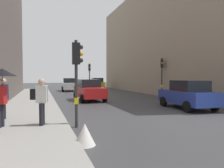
% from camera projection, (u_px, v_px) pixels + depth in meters
% --- Properties ---
extents(ground_plane, '(120.00, 120.00, 0.00)m').
position_uv_depth(ground_plane, '(188.00, 121.00, 9.63)').
color(ground_plane, '#38383A').
extents(sidewalk_kerb, '(3.31, 40.00, 0.16)m').
position_uv_depth(sidewalk_kerb, '(30.00, 108.00, 13.12)').
color(sidewalk_kerb, gray).
rests_on(sidewalk_kerb, ground).
extents(building_facade_right, '(12.00, 29.33, 12.86)m').
position_uv_depth(building_facade_right, '(184.00, 42.00, 27.31)').
color(building_facade_right, gray).
rests_on(building_facade_right, ground).
extents(traffic_light_mid_street, '(0.35, 0.45, 3.82)m').
position_uv_depth(traffic_light_mid_street, '(162.00, 70.00, 20.80)').
color(traffic_light_mid_street, '#2D2D2D').
rests_on(traffic_light_mid_street, ground).
extents(traffic_light_far_median, '(0.24, 0.43, 3.68)m').
position_uv_depth(traffic_light_far_median, '(90.00, 72.00, 27.55)').
color(traffic_light_far_median, '#2D2D2D').
rests_on(traffic_light_far_median, ground).
extents(traffic_light_near_left, '(0.44, 0.26, 3.42)m').
position_uv_depth(traffic_light_near_left, '(77.00, 67.00, 8.33)').
color(traffic_light_near_left, '#2D2D2D').
rests_on(traffic_light_near_left, ground).
extents(car_red_sedan, '(2.15, 4.27, 1.76)m').
position_uv_depth(car_red_sedan, '(89.00, 90.00, 17.72)').
color(car_red_sedan, red).
rests_on(car_red_sedan, ground).
extents(car_white_compact, '(2.23, 4.31, 1.76)m').
position_uv_depth(car_white_compact, '(69.00, 85.00, 29.20)').
color(car_white_compact, silver).
rests_on(car_white_compact, ground).
extents(car_blue_van, '(2.22, 4.30, 1.76)m').
position_uv_depth(car_blue_van, '(188.00, 95.00, 13.28)').
color(car_blue_van, navy).
rests_on(car_blue_van, ground).
extents(car_yellow_taxi, '(2.28, 4.33, 1.76)m').
position_uv_depth(car_yellow_taxi, '(97.00, 83.00, 34.20)').
color(car_yellow_taxi, yellow).
rests_on(car_yellow_taxi, ground).
extents(pedestrian_with_umbrella, '(1.00, 1.00, 2.14)m').
position_uv_depth(pedestrian_with_umbrella, '(2.00, 81.00, 7.70)').
color(pedestrian_with_umbrella, black).
rests_on(pedestrian_with_umbrella, sidewalk_kerb).
extents(pedestrian_with_grey_backpack, '(0.63, 0.37, 1.77)m').
position_uv_depth(pedestrian_with_grey_backpack, '(2.00, 96.00, 9.28)').
color(pedestrian_with_grey_backpack, black).
rests_on(pedestrian_with_grey_backpack, sidewalk_kerb).
extents(pedestrian_with_black_backpack, '(0.65, 0.41, 1.77)m').
position_uv_depth(pedestrian_with_black_backpack, '(41.00, 99.00, 8.07)').
color(pedestrian_with_black_backpack, black).
rests_on(pedestrian_with_black_backpack, sidewalk_kerb).
extents(warning_sign_triangle, '(0.64, 0.64, 0.65)m').
position_uv_depth(warning_sign_triangle, '(85.00, 134.00, 6.21)').
color(warning_sign_triangle, silver).
rests_on(warning_sign_triangle, ground).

